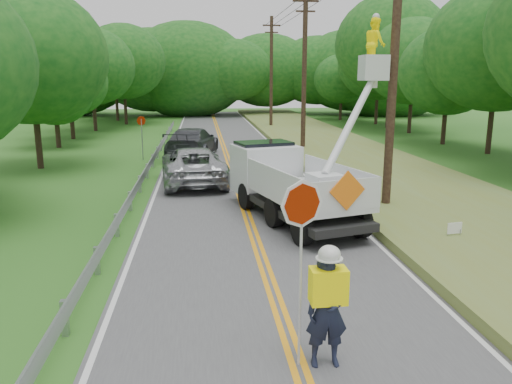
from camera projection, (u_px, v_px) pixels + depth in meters
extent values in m
plane|color=#265A1A|center=(293.00, 351.00, 8.84)|extent=(140.00, 140.00, 0.00)
cube|color=#4A4A4C|center=(237.00, 185.00, 22.41)|extent=(7.20, 96.00, 0.02)
cube|color=orange|center=(234.00, 185.00, 22.39)|extent=(0.12, 96.00, 0.00)
cube|color=orange|center=(239.00, 184.00, 22.41)|extent=(0.12, 96.00, 0.00)
cube|color=silver|center=(158.00, 186.00, 22.04)|extent=(0.12, 96.00, 0.00)
cube|color=silver|center=(313.00, 183.00, 22.77)|extent=(0.12, 96.00, 0.00)
cube|color=#999BA1|center=(65.00, 318.00, 9.30)|extent=(0.12, 0.14, 0.70)
cube|color=#999BA1|center=(97.00, 261.00, 12.21)|extent=(0.12, 0.14, 0.70)
cube|color=#999BA1|center=(117.00, 225.00, 15.11)|extent=(0.12, 0.14, 0.70)
cube|color=#999BA1|center=(130.00, 201.00, 18.02)|extent=(0.12, 0.14, 0.70)
cube|color=#999BA1|center=(140.00, 184.00, 20.93)|extent=(0.12, 0.14, 0.70)
cube|color=#999BA1|center=(147.00, 171.00, 23.84)|extent=(0.12, 0.14, 0.70)
cube|color=#999BA1|center=(153.00, 161.00, 26.74)|extent=(0.12, 0.14, 0.70)
cube|color=#999BA1|center=(157.00, 153.00, 29.65)|extent=(0.12, 0.14, 0.70)
cube|color=#999BA1|center=(161.00, 146.00, 32.56)|extent=(0.12, 0.14, 0.70)
cube|color=#999BA1|center=(164.00, 140.00, 35.46)|extent=(0.12, 0.14, 0.70)
cube|color=#999BA1|center=(167.00, 135.00, 38.37)|extent=(0.12, 0.14, 0.70)
cube|color=#999BA1|center=(169.00, 131.00, 41.28)|extent=(0.12, 0.14, 0.70)
cube|color=#999BA1|center=(171.00, 128.00, 44.19)|extent=(0.12, 0.14, 0.70)
cube|color=#999BA1|center=(147.00, 169.00, 22.82)|extent=(0.05, 48.00, 0.34)
cylinder|color=black|center=(394.00, 68.00, 16.98)|extent=(0.30, 0.30, 10.00)
cylinder|color=black|center=(304.00, 72.00, 31.51)|extent=(0.30, 0.30, 10.00)
cube|color=black|center=(306.00, 1.00, 30.57)|extent=(1.60, 0.12, 0.12)
cube|color=black|center=(306.00, 11.00, 30.71)|extent=(1.20, 0.10, 0.10)
cylinder|color=black|center=(271.00, 73.00, 46.05)|extent=(0.30, 0.30, 10.00)
cube|color=black|center=(272.00, 25.00, 45.11)|extent=(1.60, 0.12, 0.12)
cube|color=black|center=(272.00, 32.00, 45.24)|extent=(1.20, 0.10, 0.10)
cube|color=olive|center=(391.00, 178.00, 23.12)|extent=(7.00, 96.00, 0.30)
cylinder|color=#332319|center=(38.00, 137.00, 26.15)|extent=(0.32, 0.32, 3.31)
ellipsoid|color=#114C17|center=(30.00, 56.00, 25.25)|extent=(7.72, 7.72, 6.80)
cylinder|color=#332319|center=(58.00, 131.00, 34.02)|extent=(0.32, 0.32, 2.19)
ellipsoid|color=#114C17|center=(54.00, 91.00, 33.42)|extent=(5.12, 5.12, 4.51)
cylinder|color=#332319|center=(72.00, 123.00, 38.77)|extent=(0.32, 0.32, 2.50)
ellipsoid|color=#114C17|center=(69.00, 82.00, 38.09)|extent=(5.82, 5.82, 5.13)
cylinder|color=#332319|center=(95.00, 112.00, 44.62)|extent=(0.32, 0.32, 3.23)
ellipsoid|color=#114C17|center=(91.00, 67.00, 43.74)|extent=(7.54, 7.54, 6.63)
cylinder|color=#332319|center=(125.00, 106.00, 50.76)|extent=(0.32, 0.32, 3.58)
ellipsoid|color=#114C17|center=(123.00, 62.00, 49.78)|extent=(8.36, 8.36, 7.36)
cylinder|color=#332319|center=(117.00, 105.00, 55.03)|extent=(0.32, 0.32, 3.32)
ellipsoid|color=#114C17|center=(115.00, 67.00, 54.13)|extent=(7.75, 7.75, 6.82)
cylinder|color=#332319|center=(490.00, 124.00, 31.11)|extent=(0.32, 0.32, 3.72)
ellipsoid|color=#114C17|center=(498.00, 47.00, 30.10)|extent=(8.68, 8.68, 7.64)
cylinder|color=#332319|center=(444.00, 123.00, 35.67)|extent=(0.32, 0.32, 2.96)
ellipsoid|color=#114C17|center=(449.00, 71.00, 34.86)|extent=(6.90, 6.90, 6.07)
cylinder|color=#332319|center=(410.00, 113.00, 42.73)|extent=(0.32, 0.32, 3.45)
ellipsoid|color=#114C17|center=(414.00, 61.00, 41.79)|extent=(8.05, 8.05, 7.09)
cylinder|color=#332319|center=(388.00, 104.00, 47.23)|extent=(0.32, 0.32, 4.42)
ellipsoid|color=#114C17|center=(392.00, 44.00, 46.02)|extent=(10.31, 10.31, 9.07)
cylinder|color=#332319|center=(376.00, 107.00, 50.93)|extent=(0.32, 0.32, 3.47)
ellipsoid|color=#114C17|center=(379.00, 64.00, 49.98)|extent=(8.11, 8.11, 7.13)
cylinder|color=#332319|center=(341.00, 108.00, 55.99)|extent=(0.32, 0.32, 2.61)
ellipsoid|color=#114C17|center=(342.00, 79.00, 55.27)|extent=(6.09, 6.09, 5.36)
ellipsoid|color=#114C17|center=(32.00, 70.00, 58.95)|extent=(12.98, 9.73, 9.73)
ellipsoid|color=#114C17|center=(73.00, 70.00, 61.97)|extent=(14.75, 11.06, 11.06)
ellipsoid|color=#114C17|center=(113.00, 70.00, 61.84)|extent=(10.82, 8.12, 8.12)
ellipsoid|color=#114C17|center=(152.00, 70.00, 61.51)|extent=(13.41, 10.06, 10.06)
ellipsoid|color=#114C17|center=(188.00, 70.00, 61.71)|extent=(15.60, 11.70, 11.70)
ellipsoid|color=#114C17|center=(233.00, 70.00, 60.59)|extent=(9.77, 7.33, 7.33)
ellipsoid|color=#114C17|center=(267.00, 70.00, 64.37)|extent=(12.28, 9.21, 9.21)
ellipsoid|color=#114C17|center=(318.00, 70.00, 64.26)|extent=(11.51, 8.63, 8.63)
ellipsoid|color=#114C17|center=(350.00, 70.00, 63.81)|extent=(13.53, 10.14, 10.14)
ellipsoid|color=#114C17|center=(392.00, 70.00, 62.35)|extent=(16.63, 12.47, 12.47)
imported|color=#191E33|center=(327.00, 311.00, 8.19)|extent=(0.70, 0.46, 1.92)
cube|color=#FFF204|center=(328.00, 286.00, 8.10)|extent=(0.59, 0.36, 0.58)
ellipsoid|color=silver|center=(329.00, 254.00, 7.98)|extent=(0.36, 0.36, 0.29)
cylinder|color=#B7B7B7|center=(300.00, 289.00, 8.11)|extent=(0.04, 0.04, 2.69)
cylinder|color=#8C1800|center=(302.00, 204.00, 7.79)|extent=(0.72, 0.33, 0.77)
cylinder|color=black|center=(302.00, 229.00, 14.23)|extent=(0.54, 0.98, 0.94)
cylinder|color=black|center=(361.00, 222.00, 14.95)|extent=(0.54, 0.98, 0.94)
cylinder|color=black|center=(274.00, 213.00, 16.00)|extent=(0.54, 0.98, 0.94)
cylinder|color=black|center=(327.00, 207.00, 16.71)|extent=(0.54, 0.98, 0.94)
cylinder|color=black|center=(246.00, 196.00, 18.21)|extent=(0.54, 0.98, 0.94)
cylinder|color=black|center=(295.00, 192.00, 18.92)|extent=(0.54, 0.98, 0.94)
cube|color=black|center=(297.00, 205.00, 16.61)|extent=(3.69, 6.58, 0.24)
cube|color=silver|center=(307.00, 195.00, 15.88)|extent=(3.39, 4.94, 0.22)
cube|color=silver|center=(275.00, 183.00, 15.36)|extent=(1.29, 4.34, 0.88)
cube|color=silver|center=(338.00, 178.00, 16.17)|extent=(1.29, 4.34, 0.88)
cube|color=silver|center=(346.00, 195.00, 13.75)|extent=(2.18, 0.67, 0.88)
cube|color=silver|center=(266.00, 169.00, 18.82)|extent=(2.63, 2.39, 1.76)
cube|color=black|center=(264.00, 151.00, 18.85)|extent=(2.23, 1.76, 0.73)
cube|color=silver|center=(325.00, 187.00, 14.80)|extent=(1.09, 1.09, 0.78)
cube|color=silver|center=(374.00, 68.00, 16.90)|extent=(0.83, 0.83, 0.83)
imported|color=#FFF204|center=(375.00, 43.00, 16.73)|extent=(0.62, 0.80, 1.65)
cube|color=orange|center=(347.00, 191.00, 13.66)|extent=(1.08, 0.34, 1.11)
imported|color=#A8AAAF|center=(193.00, 165.00, 22.58)|extent=(3.18, 6.05, 1.62)
imported|color=#393B40|center=(192.00, 142.00, 30.21)|extent=(3.51, 6.29, 1.72)
cylinder|color=#999BA1|center=(142.00, 140.00, 28.79)|extent=(0.06, 0.06, 2.37)
cylinder|color=#8C1800|center=(141.00, 121.00, 28.55)|extent=(0.47, 0.30, 0.54)
cube|color=white|center=(455.00, 228.00, 14.30)|extent=(0.46, 0.10, 0.32)
cylinder|color=#999BA1|center=(448.00, 238.00, 14.34)|extent=(0.02, 0.02, 0.46)
cylinder|color=#999BA1|center=(460.00, 237.00, 14.38)|extent=(0.02, 0.02, 0.46)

